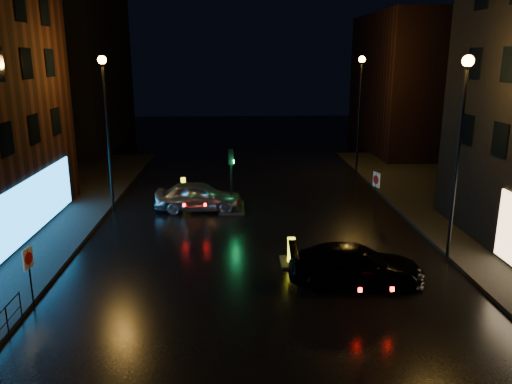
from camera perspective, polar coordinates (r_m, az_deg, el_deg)
ground at (r=15.41m, az=1.69°, el=-17.36°), size 120.00×120.00×0.00m
building_far_left at (r=50.27m, az=-20.39°, el=12.77°), size 8.00×16.00×14.00m
building_far_right at (r=47.78m, az=17.44°, el=11.73°), size 8.00×14.00×12.00m
street_lamp_lfar at (r=27.94m, az=-16.78°, el=8.92°), size 0.44×0.44×8.37m
street_lamp_rnear at (r=21.08m, az=22.35°, el=6.60°), size 0.44×0.44×8.37m
street_lamp_rfar at (r=36.16m, az=11.80°, el=10.52°), size 0.44×0.44×8.37m
traffic_signal at (r=28.06m, az=-2.81°, el=-0.97°), size 1.40×2.40×3.45m
silver_hatchback at (r=27.93m, az=-6.57°, el=-0.47°), size 4.83×2.04×1.63m
dark_sedan at (r=19.32m, az=11.35°, el=-8.16°), size 5.18×2.34×1.47m
bollard_near at (r=20.88m, az=4.02°, el=-7.53°), size 0.87×1.30×1.13m
bollard_far at (r=31.75m, az=-8.28°, el=0.27°), size 1.06×1.31×0.99m
road_sign_left at (r=18.39m, az=-24.55°, el=-7.47°), size 0.14×0.53×2.19m
road_sign_right at (r=27.22m, az=13.57°, el=0.95°), size 0.23×0.57×2.41m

